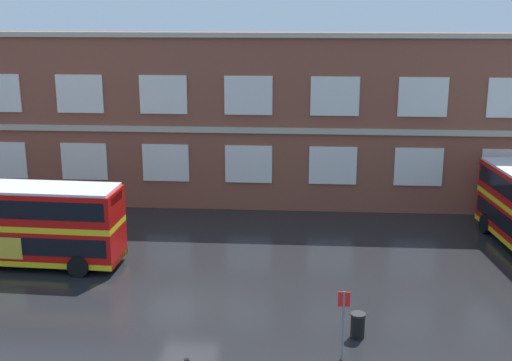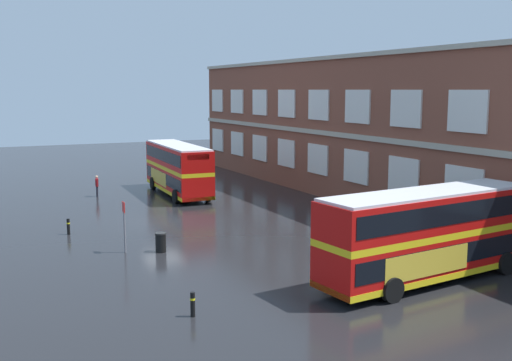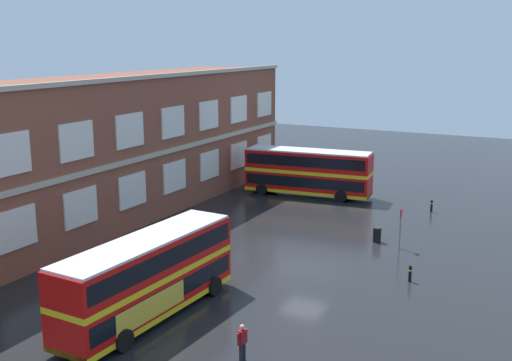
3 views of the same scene
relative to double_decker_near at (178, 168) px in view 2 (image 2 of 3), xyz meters
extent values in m
plane|color=black|center=(9.53, -2.26, -2.15)|extent=(120.00, 120.00, 0.00)
cube|color=brown|center=(8.47, 13.74, 3.20)|extent=(52.11, 8.00, 10.70)
cube|color=#B2A893|center=(8.47, 9.66, 2.99)|extent=(52.11, 0.16, 0.36)
cube|color=#B2A893|center=(8.47, 9.69, 8.70)|extent=(52.11, 0.28, 0.30)
cube|color=silver|center=(-14.98, 9.68, 0.85)|extent=(2.92, 0.12, 2.35)
cube|color=silver|center=(-9.77, 9.68, 0.85)|extent=(2.92, 0.12, 2.35)
cube|color=silver|center=(-4.56, 9.68, 0.85)|extent=(2.92, 0.12, 2.35)
cube|color=silver|center=(0.65, 9.68, 0.85)|extent=(2.92, 0.12, 2.35)
cube|color=silver|center=(5.86, 9.68, 0.85)|extent=(2.92, 0.12, 2.35)
cube|color=silver|center=(11.07, 9.68, 0.85)|extent=(2.92, 0.12, 2.35)
cube|color=silver|center=(16.28, 9.68, 0.85)|extent=(2.92, 0.12, 2.35)
cube|color=silver|center=(21.49, 9.68, 0.85)|extent=(2.92, 0.12, 2.35)
cube|color=silver|center=(-14.98, 9.68, 5.13)|extent=(2.92, 0.12, 2.35)
cube|color=silver|center=(-9.77, 9.68, 5.13)|extent=(2.92, 0.12, 2.35)
cube|color=silver|center=(-4.56, 9.68, 5.13)|extent=(2.92, 0.12, 2.35)
cube|color=silver|center=(0.65, 9.68, 5.13)|extent=(2.92, 0.12, 2.35)
cube|color=silver|center=(5.86, 9.68, 5.13)|extent=(2.92, 0.12, 2.35)
cube|color=silver|center=(11.07, 9.68, 5.13)|extent=(2.92, 0.12, 2.35)
cube|color=silver|center=(16.28, 9.68, 5.13)|extent=(2.92, 0.12, 2.35)
cube|color=silver|center=(21.49, 9.68, 5.13)|extent=(2.92, 0.12, 2.35)
cube|color=red|center=(0.00, 0.00, -0.92)|extent=(11.10, 3.04, 1.75)
cube|color=black|center=(0.00, 0.00, -0.71)|extent=(10.67, 3.06, 0.90)
cube|color=yellow|center=(0.00, 0.00, 0.10)|extent=(11.10, 3.04, 0.30)
cube|color=red|center=(0.00, 0.00, 1.03)|extent=(11.10, 3.04, 1.55)
cube|color=black|center=(0.00, 0.00, 1.10)|extent=(10.67, 3.06, 0.90)
cube|color=yellow|center=(0.00, 0.00, -1.66)|extent=(11.10, 3.06, 0.28)
cube|color=silver|center=(0.00, 0.00, 1.86)|extent=(10.88, 2.93, 0.12)
cube|color=gold|center=(-1.38, -1.23, -0.84)|extent=(4.84, 0.25, 1.10)
cube|color=yellow|center=(5.46, -0.24, 1.45)|extent=(0.13, 1.66, 0.40)
cylinder|color=black|center=(3.79, -1.45, -1.63)|extent=(1.05, 0.37, 1.04)
cylinder|color=black|center=(3.90, 1.10, -1.63)|extent=(1.05, 0.37, 1.04)
cylinder|color=black|center=(-3.36, -1.12, -1.63)|extent=(1.05, 0.37, 1.04)
cylinder|color=black|center=(-3.24, 1.42, -1.63)|extent=(1.05, 0.37, 1.04)
cube|color=red|center=(26.53, 2.66, -0.92)|extent=(3.70, 11.21, 1.75)
cube|color=black|center=(26.53, 2.66, -0.71)|extent=(3.69, 10.77, 0.90)
cube|color=yellow|center=(26.53, 2.66, 0.10)|extent=(3.70, 11.21, 0.30)
cube|color=red|center=(26.53, 2.66, 1.03)|extent=(3.70, 11.21, 1.55)
cube|color=black|center=(26.53, 2.66, 1.10)|extent=(3.69, 10.77, 0.90)
cube|color=yellow|center=(26.53, 2.66, -1.66)|extent=(3.72, 11.21, 0.28)
cube|color=silver|center=(26.53, 2.66, 1.86)|extent=(3.57, 10.98, 0.12)
cube|color=gold|center=(27.95, 1.48, -0.84)|extent=(0.54, 4.82, 1.10)
cube|color=yellow|center=(25.95, 8.10, 1.45)|extent=(1.65, 0.23, 0.40)
cylinder|color=black|center=(27.39, 6.62, -1.63)|extent=(0.43, 1.07, 1.04)
cylinder|color=black|center=(24.85, 6.35, -1.63)|extent=(0.43, 1.07, 1.04)
cylinder|color=black|center=(28.14, -0.49, -1.63)|extent=(0.43, 1.07, 1.04)
cylinder|color=black|center=(25.61, -0.76, -1.63)|extent=(0.43, 1.07, 1.04)
cylinder|color=black|center=(-1.82, -6.16, -1.72)|extent=(0.19, 0.19, 0.85)
cylinder|color=black|center=(-1.63, -6.20, -1.72)|extent=(0.19, 0.19, 0.85)
cube|color=maroon|center=(-1.72, -6.18, -1.00)|extent=(0.44, 0.31, 0.60)
cylinder|color=maroon|center=(-1.98, -6.13, -1.03)|extent=(0.13, 0.13, 0.57)
cylinder|color=maroon|center=(-1.47, -6.23, -1.03)|extent=(0.13, 0.13, 0.57)
sphere|color=tan|center=(-1.72, -6.18, -0.56)|extent=(0.22, 0.22, 0.22)
cylinder|color=slate|center=(15.97, -8.28, -0.80)|extent=(0.10, 0.10, 2.70)
cube|color=red|center=(15.97, -8.30, 0.27)|extent=(0.44, 0.04, 0.56)
cylinder|color=black|center=(16.66, -6.57, -1.67)|extent=(0.56, 0.56, 0.95)
cylinder|color=black|center=(16.66, -6.57, -1.16)|extent=(0.60, 0.60, 0.08)
cylinder|color=black|center=(10.55, -10.32, -1.67)|extent=(0.18, 0.18, 0.95)
cylinder|color=yellow|center=(10.55, -10.32, -1.47)|extent=(0.19, 0.19, 0.08)
cylinder|color=black|center=(26.11, -8.22, -1.67)|extent=(0.18, 0.18, 0.95)
cylinder|color=yellow|center=(26.11, -8.22, -1.47)|extent=(0.19, 0.19, 0.08)
camera|label=1|loc=(14.35, -30.62, 10.64)|focal=47.02mm
camera|label=2|loc=(46.84, -15.62, 6.31)|focal=42.71mm
camera|label=3|loc=(-22.91, -17.81, 11.21)|focal=43.61mm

